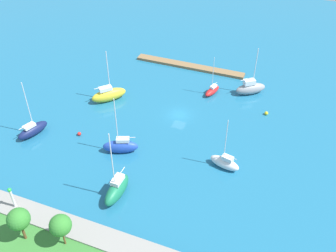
% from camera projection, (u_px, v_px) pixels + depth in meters
% --- Properties ---
extents(water, '(160.00, 160.00, 0.00)m').
position_uv_depth(water, '(179.00, 115.00, 74.04)').
color(water, '#1E668C').
rests_on(water, ground).
extents(pier_dock, '(26.40, 2.31, 0.62)m').
position_uv_depth(pier_dock, '(189.00, 66.00, 89.17)').
color(pier_dock, olive).
rests_on(pier_dock, ground).
extents(breakwater, '(64.75, 3.45, 1.44)m').
position_uv_depth(breakwater, '(98.00, 239.00, 50.39)').
color(breakwater, gray).
rests_on(breakwater, ground).
extents(harbor_beacon, '(0.56, 0.56, 3.73)m').
position_uv_depth(harbor_beacon, '(12.00, 196.00, 52.57)').
color(harbor_beacon, silver).
rests_on(harbor_beacon, breakwater).
extents(park_tree_midwest, '(2.97, 2.97, 5.43)m').
position_uv_depth(park_tree_midwest, '(19.00, 219.00, 47.49)').
color(park_tree_midwest, brown).
rests_on(park_tree_midwest, shoreline_park).
extents(park_tree_east, '(2.87, 2.87, 5.22)m').
position_uv_depth(park_tree_east, '(60.00, 225.00, 46.92)').
color(park_tree_east, brown).
rests_on(park_tree_east, shoreline_park).
extents(sailboat_blue_near_pier, '(6.38, 4.04, 11.12)m').
position_uv_depth(sailboat_blue_near_pier, '(121.00, 146.00, 64.54)').
color(sailboat_blue_near_pier, '#2347B2').
rests_on(sailboat_blue_near_pier, water).
extents(sailboat_navy_center_basin, '(3.66, 6.49, 11.02)m').
position_uv_depth(sailboat_navy_center_basin, '(33.00, 130.00, 68.49)').
color(sailboat_navy_center_basin, '#141E4C').
rests_on(sailboat_navy_center_basin, water).
extents(sailboat_gray_east_end, '(6.65, 5.81, 10.51)m').
position_uv_depth(sailboat_gray_east_end, '(250.00, 88.00, 79.35)').
color(sailboat_gray_east_end, gray).
rests_on(sailboat_gray_east_end, water).
extents(sailboat_green_along_channel, '(2.22, 6.49, 12.43)m').
position_uv_depth(sailboat_green_along_channel, '(117.00, 189.00, 56.53)').
color(sailboat_green_along_channel, '#19724C').
rests_on(sailboat_green_along_channel, water).
extents(sailboat_red_west_end, '(2.83, 4.97, 8.70)m').
position_uv_depth(sailboat_red_west_end, '(212.00, 91.00, 79.64)').
color(sailboat_red_west_end, red).
rests_on(sailboat_red_west_end, water).
extents(sailboat_yellow_mid_basin, '(6.58, 7.02, 11.15)m').
position_uv_depth(sailboat_yellow_mid_basin, '(109.00, 94.00, 77.24)').
color(sailboat_yellow_mid_basin, yellow).
rests_on(sailboat_yellow_mid_basin, water).
extents(sailboat_white_lone_north, '(5.46, 2.90, 9.60)m').
position_uv_depth(sailboat_white_lone_north, '(225.00, 162.00, 61.68)').
color(sailboat_white_lone_north, white).
rests_on(sailboat_white_lone_north, water).
extents(mooring_buoy_yellow, '(0.73, 0.73, 0.73)m').
position_uv_depth(mooring_buoy_yellow, '(266.00, 113.00, 73.87)').
color(mooring_buoy_yellow, yellow).
rests_on(mooring_buoy_yellow, water).
extents(mooring_buoy_red, '(0.69, 0.69, 0.69)m').
position_uv_depth(mooring_buoy_red, '(79.00, 134.00, 68.76)').
color(mooring_buoy_red, red).
rests_on(mooring_buoy_red, water).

